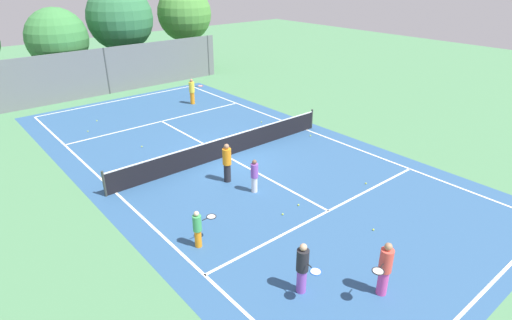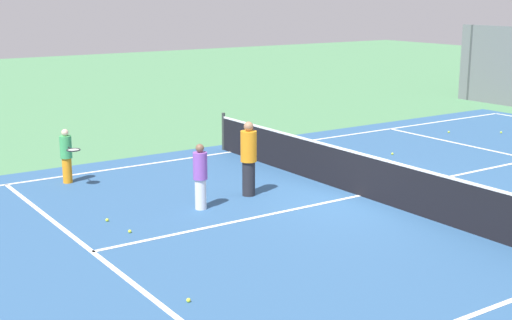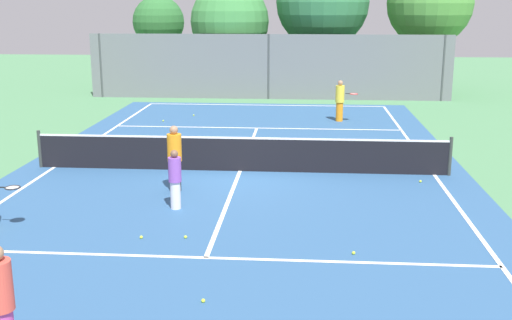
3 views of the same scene
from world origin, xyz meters
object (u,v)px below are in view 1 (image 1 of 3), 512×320
Objects in this scene: tennis_ball_2 at (142,147)px; tennis_ball_7 at (366,183)px; tennis_ball_5 at (283,214)px; tennis_ball_9 at (215,145)px; tennis_ball_12 at (310,136)px; tennis_ball_0 at (97,121)px; tennis_ball_10 at (298,205)px; tennis_ball_8 at (373,230)px; player_0 at (192,91)px; tennis_ball_11 at (88,131)px; player_5 at (303,268)px; tennis_ball_3 at (209,145)px; player_4 at (227,162)px; ball_crate at (183,155)px; tennis_ball_1 at (261,122)px; tennis_ball_4 at (390,270)px; player_1 at (254,176)px; player_3 at (385,268)px; player_2 at (198,228)px; tennis_ball_6 at (280,127)px.

tennis_ball_7 is at bearing -60.58° from tennis_ball_2.
tennis_ball_5 is 1.00× the size of tennis_ball_9.
tennis_ball_12 is (4.65, -2.18, 0.00)m from tennis_ball_9.
tennis_ball_0 is 1.00× the size of tennis_ball_10.
tennis_ball_12 is at bearing 35.98° from tennis_ball_5.
tennis_ball_7 is 1.00× the size of tennis_ball_10.
tennis_ball_7 is at bearing 40.73° from tennis_ball_8.
player_0 reaches higher than tennis_ball_11.
player_5 is at bearing -89.55° from tennis_ball_11.
tennis_ball_7 is at bearing 22.18° from player_5.
player_0 is at bearing 70.86° from tennis_ball_5.
tennis_ball_12 is at bearing -50.86° from tennis_ball_0.
tennis_ball_3 is 7.25m from tennis_ball_5.
player_4 reaches higher than tennis_ball_12.
ball_crate reaches higher than tennis_ball_2.
tennis_ball_1 and tennis_ball_11 have the same top height.
tennis_ball_7 is at bearing 43.74° from tennis_ball_4.
tennis_ball_9 is at bearing -113.36° from player_0.
player_1 is 4.98m from tennis_ball_8.
player_0 is at bearing 37.70° from tennis_ball_2.
tennis_ball_7 and tennis_ball_11 have the same top height.
player_3 is 25.61× the size of tennis_ball_4.
player_1 is 6.33m from tennis_ball_4.
tennis_ball_9 and tennis_ball_10 have the same top height.
tennis_ball_0 is at bearing 112.22° from tennis_ball_3.
player_3 reaches higher than tennis_ball_1.
tennis_ball_7 and tennis_ball_8 have the same top height.
tennis_ball_7 is (7.65, -0.91, -0.66)m from player_2.
player_5 is at bearing 157.60° from tennis_ball_4.
tennis_ball_2 and tennis_ball_3 have the same top height.
player_4 is at bearing -82.52° from tennis_ball_0.
tennis_ball_1 is (6.06, 1.38, -0.15)m from ball_crate.
player_1 is 21.51× the size of tennis_ball_11.
player_5 is 2.97m from tennis_ball_4.
tennis_ball_2 is at bearing 149.75° from tennis_ball_12.
player_3 is (-0.98, -6.68, 0.15)m from player_1.
tennis_ball_4 is (0.57, -10.90, -0.15)m from ball_crate.
player_5 reaches higher than tennis_ball_3.
tennis_ball_0 is at bearing 113.28° from tennis_ball_9.
player_2 is 20.12× the size of tennis_ball_9.
player_3 is at bearing -87.74° from tennis_ball_0.
tennis_ball_11 is at bearing 124.70° from tennis_ball_9.
ball_crate reaches higher than tennis_ball_1.
tennis_ball_8 is at bearing -74.56° from player_4.
tennis_ball_5 is at bearing 81.99° from player_3.
tennis_ball_4 and tennis_ball_6 have the same top height.
tennis_ball_7 is at bearing -63.51° from tennis_ball_11.
player_4 is at bearing 70.62° from player_5.
player_3 is 4.80m from tennis_ball_5.
tennis_ball_12 is (8.89, -8.31, 0.00)m from tennis_ball_11.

